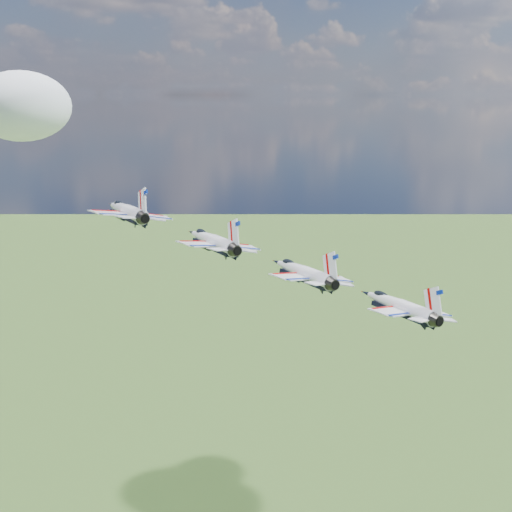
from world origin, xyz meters
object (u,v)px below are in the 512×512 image
jet_1 (211,240)px  jet_3 (398,305)px  jet_0 (126,211)px  jet_2 (302,272)px

jet_1 → jet_3: bearing=-45.2°
jet_3 → jet_0: bearing=134.8°
jet_1 → jet_2: jet_1 is taller
jet_2 → jet_3: bearing=-45.2°
jet_0 → jet_3: jet_0 is taller
jet_1 → jet_3: size_ratio=1.00×
jet_3 → jet_2: bearing=134.8°
jet_0 → jet_3: size_ratio=1.00×
jet_0 → jet_3: (22.46, -24.47, -9.25)m
jet_1 → jet_2: size_ratio=1.00×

